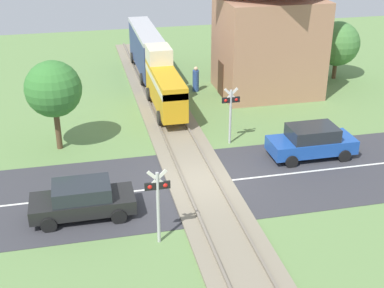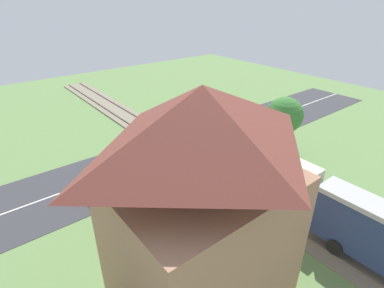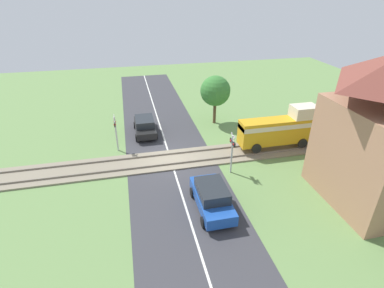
{
  "view_description": "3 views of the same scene",
  "coord_description": "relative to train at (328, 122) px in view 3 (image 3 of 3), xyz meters",
  "views": [
    {
      "loc": [
        -4.83,
        -19.67,
        11.47
      ],
      "look_at": [
        0.0,
        1.59,
        1.2
      ],
      "focal_mm": 50.0,
      "sensor_mm": 36.0,
      "label": 1
    },
    {
      "loc": [
        12.18,
        16.99,
        11.1
      ],
      "look_at": [
        0.0,
        1.59,
        1.2
      ],
      "focal_mm": 28.0,
      "sensor_mm": 36.0,
      "label": 2
    },
    {
      "loc": [
        18.77,
        -2.65,
        11.42
      ],
      "look_at": [
        0.0,
        1.59,
        1.2
      ],
      "focal_mm": 28.0,
      "sensor_mm": 36.0,
      "label": 3
    }
  ],
  "objects": [
    {
      "name": "car_near_crossing",
      "position": [
        -5.03,
        -14.07,
        -1.12
      ],
      "size": [
        4.0,
        1.83,
        1.43
      ],
      "color": "black",
      "rests_on": "ground_plane"
    },
    {
      "name": "tree_roadside_hedge",
      "position": [
        -5.93,
        -7.56,
        1.21
      ],
      "size": [
        2.7,
        2.7,
        4.45
      ],
      "color": "brown",
      "rests_on": "ground_plane"
    },
    {
      "name": "crossing_signal_west_approach",
      "position": [
        -2.44,
        -16.4,
        0.03
      ],
      "size": [
        0.9,
        0.18,
        2.95
      ],
      "color": "#B7B7B7",
      "rests_on": "ground_plane"
    },
    {
      "name": "car_far_side",
      "position": [
        5.78,
        -11.19,
        -1.06
      ],
      "size": [
        4.08,
        1.88,
        1.57
      ],
      "color": "#1E4CA8",
      "rests_on": "ground_plane"
    },
    {
      "name": "pedestrian_by_station",
      "position": [
        2.56,
        -0.83,
        -1.13
      ],
      "size": [
        0.4,
        0.4,
        1.61
      ],
      "color": "#2D4C8E",
      "rests_on": "ground_plane"
    },
    {
      "name": "train",
      "position": [
        0.0,
        0.0,
        0.0
      ],
      "size": [
        1.58,
        14.27,
        3.18
      ],
      "color": "gold",
      "rests_on": "track_bed"
    },
    {
      "name": "track_bed",
      "position": [
        0.0,
        -12.63,
        -1.8
      ],
      "size": [
        2.8,
        48.0,
        0.24
      ],
      "color": "gray",
      "rests_on": "ground_plane"
    },
    {
      "name": "crossing_signal_east_approach",
      "position": [
        2.44,
        -8.85,
        0.03
      ],
      "size": [
        0.9,
        0.18,
        2.95
      ],
      "color": "#B7B7B7",
      "rests_on": "ground_plane"
    },
    {
      "name": "ground_plane",
      "position": [
        0.0,
        -12.63,
        -1.87
      ],
      "size": [
        60.0,
        60.0,
        0.0
      ],
      "primitive_type": "plane",
      "color": "#66894C"
    },
    {
      "name": "road_surface",
      "position": [
        0.0,
        -12.63,
        -1.86
      ],
      "size": [
        48.0,
        6.4,
        0.02
      ],
      "color": "#38383D",
      "rests_on": "ground_plane"
    }
  ]
}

